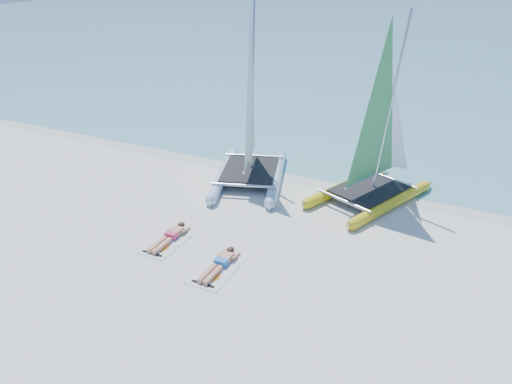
# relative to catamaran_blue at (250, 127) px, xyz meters

# --- Properties ---
(ground) EXTENTS (140.00, 140.00, 0.00)m
(ground) POSITION_rel_catamaran_blue_xyz_m (2.13, -4.45, -2.11)
(ground) COLOR silver
(ground) RESTS_ON ground
(sea) EXTENTS (140.00, 115.00, 0.01)m
(sea) POSITION_rel_catamaran_blue_xyz_m (2.13, 58.55, -2.11)
(sea) COLOR #7CCFCD
(sea) RESTS_ON ground
(wet_sand_strip) EXTENTS (140.00, 1.40, 0.01)m
(wet_sand_strip) POSITION_rel_catamaran_blue_xyz_m (2.13, 1.05, -2.11)
(wet_sand_strip) COLOR silver
(wet_sand_strip) RESTS_ON ground
(catamaran_blue) EXTENTS (3.97, 5.70, 7.07)m
(catamaran_blue) POSITION_rel_catamaran_blue_xyz_m (0.00, 0.00, 0.00)
(catamaran_blue) COLOR #A7C0DC
(catamaran_blue) RESTS_ON ground
(catamaran_yellow) EXTENTS (3.97, 5.38, 6.64)m
(catamaran_yellow) POSITION_rel_catamaran_blue_xyz_m (4.78, 0.69, -0.02)
(catamaran_yellow) COLOR yellow
(catamaran_yellow) RESTS_ON ground
(towel_a) EXTENTS (1.00, 1.85, 0.02)m
(towel_a) POSITION_rel_catamaran_blue_xyz_m (-0.20, -5.33, -2.10)
(towel_a) COLOR white
(towel_a) RESTS_ON ground
(sunbather_a) EXTENTS (0.37, 1.73, 0.26)m
(sunbather_a) POSITION_rel_catamaran_blue_xyz_m (-0.20, -5.14, -1.99)
(sunbather_a) COLOR tan
(sunbather_a) RESTS_ON towel_a
(towel_b) EXTENTS (1.00, 1.85, 0.02)m
(towel_b) POSITION_rel_catamaran_blue_xyz_m (1.92, -5.95, -2.10)
(towel_b) COLOR white
(towel_b) RESTS_ON ground
(sunbather_b) EXTENTS (0.37, 1.73, 0.26)m
(sunbather_b) POSITION_rel_catamaran_blue_xyz_m (1.92, -5.75, -1.99)
(sunbather_b) COLOR tan
(sunbather_b) RESTS_ON towel_b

